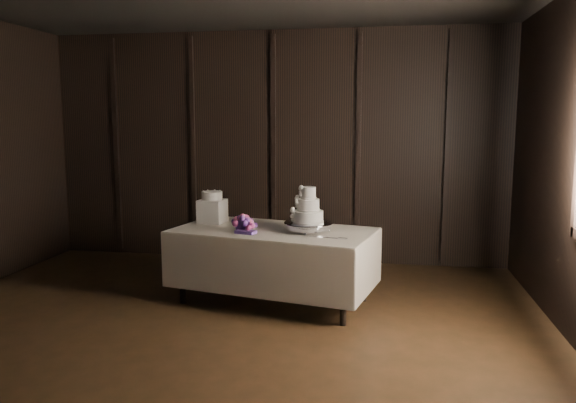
{
  "coord_description": "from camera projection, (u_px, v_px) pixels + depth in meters",
  "views": [
    {
      "loc": [
        1.43,
        -3.74,
        1.86
      ],
      "look_at": [
        0.49,
        1.72,
        1.05
      ],
      "focal_mm": 35.0,
      "sensor_mm": 36.0,
      "label": 1
    }
  ],
  "objects": [
    {
      "name": "box_pedestal",
      "position": [
        212.0,
        211.0,
        6.04
      ],
      "size": [
        0.29,
        0.29,
        0.25
      ],
      "primitive_type": "cube",
      "rotation": [
        0.0,
        0.0,
        -0.12
      ],
      "color": "white",
      "rests_on": "display_table"
    },
    {
      "name": "cake_stand",
      "position": [
        308.0,
        227.0,
        5.56
      ],
      "size": [
        0.58,
        0.58,
        0.09
      ],
      "primitive_type": "cylinder",
      "rotation": [
        0.0,
        0.0,
        0.23
      ],
      "color": "silver",
      "rests_on": "display_table"
    },
    {
      "name": "display_table",
      "position": [
        274.0,
        262.0,
        5.72
      ],
      "size": [
        2.16,
        1.44,
        0.76
      ],
      "rotation": [
        0.0,
        0.0,
        -0.21
      ],
      "color": "beige",
      "rests_on": "ground"
    },
    {
      "name": "wedding_cake",
      "position": [
        305.0,
        209.0,
        5.53
      ],
      "size": [
        0.34,
        0.3,
        0.36
      ],
      "rotation": [
        0.0,
        0.0,
        0.19
      ],
      "color": "white",
      "rests_on": "cake_stand"
    },
    {
      "name": "room",
      "position": [
        178.0,
        171.0,
        3.94
      ],
      "size": [
        6.08,
        7.08,
        3.08
      ],
      "color": "black",
      "rests_on": "ground"
    },
    {
      "name": "bouquet",
      "position": [
        244.0,
        224.0,
        5.58
      ],
      "size": [
        0.41,
        0.48,
        0.2
      ],
      "primitive_type": null,
      "rotation": [
        0.0,
        0.0,
        -0.26
      ],
      "color": "#D25C8A",
      "rests_on": "display_table"
    },
    {
      "name": "cake_knife",
      "position": [
        324.0,
        237.0,
        5.26
      ],
      "size": [
        0.37,
        0.1,
        0.01
      ],
      "primitive_type": "cube",
      "rotation": [
        0.0,
        0.0,
        -0.21
      ],
      "color": "silver",
      "rests_on": "display_table"
    },
    {
      "name": "small_cake",
      "position": [
        212.0,
        196.0,
        6.01
      ],
      "size": [
        0.28,
        0.28,
        0.09
      ],
      "primitive_type": "cylinder",
      "rotation": [
        0.0,
        0.0,
        0.31
      ],
      "color": "white",
      "rests_on": "box_pedestal"
    }
  ]
}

